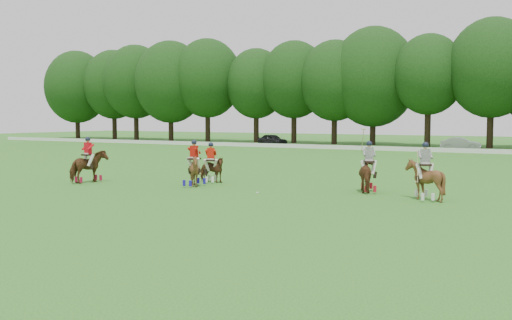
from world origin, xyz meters
The scene contains 11 objects.
ground centered at (0.00, 0.00, 0.00)m, with size 180.00×180.00×0.00m, color #29621C.
tree_line centered at (0.26, 48.05, 8.23)m, with size 117.98×14.32×14.75m.
boundary_rail centered at (0.00, 38.00, 0.22)m, with size 120.00×0.10×0.44m, color white.
car_left centered at (-17.25, 42.50, 0.68)m, with size 1.61×4.00×1.36m, color black.
car_mid centered at (4.57, 42.50, 0.65)m, with size 1.38×3.95×1.30m, color gray.
polo_red_a centered at (-7.03, 2.55, 0.86)m, with size 1.26×2.07×2.37m.
polo_red_b centered at (-1.54, 5.67, 0.72)m, with size 1.69×1.59×2.08m.
polo_red_c centered at (-1.34, 3.92, 0.82)m, with size 1.29×1.44×2.28m.
polo_stripe_a centered at (6.74, 6.06, 0.83)m, with size 1.60×2.08×2.85m.
polo_stripe_b centered at (9.51, 4.76, 0.86)m, with size 1.86×1.94×2.37m.
polo_ball centered at (2.64, 3.11, 0.04)m, with size 0.09×0.09×0.09m, color white.
Camera 1 is at (14.80, -18.70, 3.37)m, focal length 40.00 mm.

